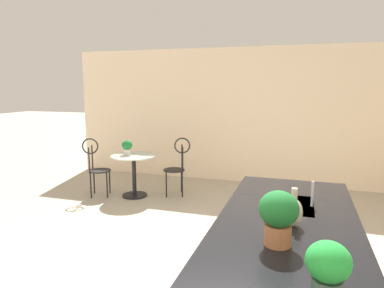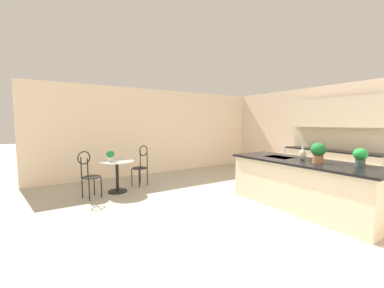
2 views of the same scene
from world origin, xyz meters
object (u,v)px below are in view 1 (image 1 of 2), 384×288
bistro_table (134,172)px  vase_on_counter (294,212)px  potted_plant_counter_far (328,268)px  chair_by_island (177,164)px  potted_plant_counter_near (278,214)px  potted_plant_on_table (127,147)px  chair_near_window (96,164)px

bistro_table → vase_on_counter: 4.05m
potted_plant_counter_far → chair_by_island: bearing=-151.3°
potted_plant_counter_near → potted_plant_on_table: bearing=-139.3°
chair_near_window → potted_plant_on_table: chair_near_window is taller
bistro_table → chair_near_window: 0.68m
chair_near_window → chair_by_island: bearing=109.9°
potted_plant_counter_near → vase_on_counter: 0.37m
chair_near_window → potted_plant_counter_near: bearing=47.3°
bistro_table → chair_by_island: size_ratio=0.77×
chair_by_island → potted_plant_counter_far: size_ratio=3.49×
bistro_table → chair_by_island: bearing=113.6°
bistro_table → potted_plant_counter_far: size_ratio=2.68×
potted_plant_on_table → vase_on_counter: 4.13m
bistro_table → chair_near_window: (0.18, -0.64, 0.13)m
chair_near_window → potted_plant_counter_far: size_ratio=3.49×
bistro_table → chair_near_window: chair_near_window is taller
chair_near_window → potted_plant_counter_near: 4.56m
potted_plant_counter_near → bistro_table: bearing=-140.4°
bistro_table → chair_near_window: size_ratio=0.77×
chair_near_window → bistro_table: bearing=105.6°
chair_by_island → potted_plant_counter_near: potted_plant_counter_near is taller
bistro_table → vase_on_counter: size_ratio=2.78×
bistro_table → potted_plant_counter_near: potted_plant_counter_near is taller
bistro_table → potted_plant_on_table: size_ratio=3.12×
potted_plant_counter_far → vase_on_counter: (-0.90, -0.18, -0.06)m
vase_on_counter → chair_near_window: bearing=-128.5°
potted_plant_counter_far → potted_plant_counter_near: (-0.55, -0.27, 0.03)m
bistro_table → potted_plant_counter_far: 4.85m
potted_plant_on_table → potted_plant_counter_near: (3.28, 2.82, 0.24)m
chair_near_window → potted_plant_on_table: 0.63m
chair_near_window → chair_by_island: 1.43m
potted_plant_on_table → potted_plant_counter_near: 4.33m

